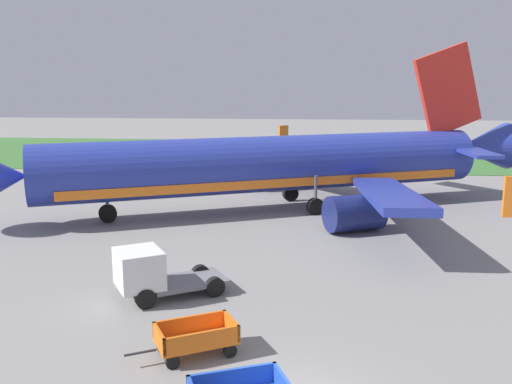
# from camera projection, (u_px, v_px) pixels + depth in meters

# --- Properties ---
(grass_strip) EXTENTS (220.00, 28.00, 0.06)m
(grass_strip) POSITION_uv_depth(u_px,v_px,m) (304.00, 153.00, 66.68)
(grass_strip) COLOR #3D7033
(grass_strip) RESTS_ON ground
(airplane) EXTENTS (35.84, 29.33, 11.34)m
(airplane) POSITION_uv_depth(u_px,v_px,m) (283.00, 165.00, 37.90)
(airplane) COLOR #28389E
(airplane) RESTS_ON ground
(baggage_cart_second_in_row) EXTENTS (3.48, 2.42, 1.07)m
(baggage_cart_second_in_row) POSITION_uv_depth(u_px,v_px,m) (196.00, 338.00, 18.06)
(baggage_cart_second_in_row) COLOR orange
(baggage_cart_second_in_row) RESTS_ON ground
(service_truck_beside_carts) EXTENTS (4.73, 3.88, 2.10)m
(service_truck_beside_carts) POSITION_uv_depth(u_px,v_px,m) (151.00, 273.00, 22.61)
(service_truck_beside_carts) COLOR slate
(service_truck_beside_carts) RESTS_ON ground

